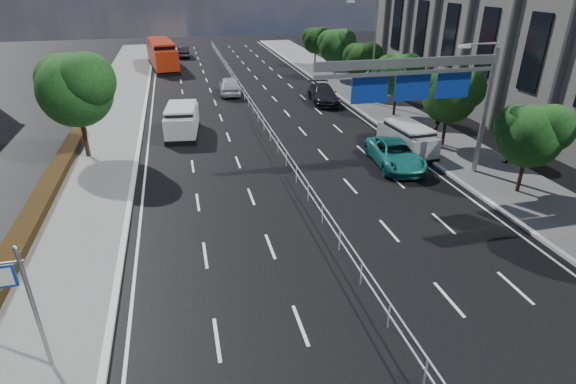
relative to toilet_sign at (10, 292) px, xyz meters
name	(u,v)px	position (x,y,z in m)	size (l,w,h in m)	color
ground	(377,312)	(10.95, 0.00, -2.94)	(160.00, 160.00, 0.00)	black
sidewalk_near	(16,373)	(-0.55, 0.00, -2.87)	(5.00, 140.00, 0.14)	slate
kerb_near	(106,357)	(1.95, 0.00, -2.87)	(0.25, 140.00, 0.15)	silver
median_fence	(260,118)	(10.95, 22.50, -2.42)	(0.05, 85.00, 1.02)	silver
hedge_near	(0,274)	(-2.35, 5.00, -2.58)	(1.00, 36.00, 0.44)	black
toilet_sign	(10,292)	(0.00, 0.00, 0.00)	(1.62, 0.18, 4.34)	gray
overhead_gantry	(427,81)	(17.69, 10.05, 2.66)	(10.24, 0.38, 7.45)	gray
streetlight_far	(371,45)	(21.46, 26.00, 2.27)	(2.78, 2.40, 9.00)	gray
civic_hall	(540,33)	(34.67, 22.00, 3.33)	(14.40, 36.00, 14.35)	slate
near_tree_back	(75,86)	(-0.99, 17.97, 1.67)	(4.84, 4.51, 6.69)	black
far_tree_c	(532,133)	(22.20, 6.98, 0.48)	(3.52, 3.28, 4.94)	black
far_tree_d	(451,93)	(22.20, 14.48, 0.74)	(3.85, 3.59, 5.34)	black
far_tree_e	(399,73)	(22.20, 21.98, 0.61)	(3.63, 3.38, 5.13)	black
far_tree_f	(362,58)	(22.20, 29.48, 0.55)	(3.52, 3.28, 5.02)	black
far_tree_g	(336,45)	(22.20, 36.98, 0.81)	(3.96, 3.69, 5.45)	black
far_tree_h	(316,39)	(22.20, 44.48, 0.48)	(3.41, 3.18, 4.91)	black
white_minivan	(182,121)	(5.02, 21.32, -1.88)	(2.71, 5.19, 2.16)	black
red_bus	(162,54)	(3.45, 48.52, -1.20)	(4.04, 11.44, 3.34)	black
near_car_silver	(229,85)	(9.90, 32.94, -2.09)	(2.02, 5.01, 1.71)	silver
near_car_dark	(184,52)	(6.30, 56.26, -2.21)	(1.55, 4.44, 1.46)	black
silver_minivan	(407,139)	(19.17, 14.00, -1.99)	(2.33, 4.80, 1.93)	black
parked_car_teal	(395,154)	(17.45, 12.14, -2.19)	(2.49, 5.41, 1.50)	#19726A
parked_car_dark	(323,94)	(17.82, 27.64, -2.16)	(2.20, 5.41, 1.57)	black
pedestrian_a	(435,133)	(21.50, 14.52, -1.94)	(0.63, 0.42, 1.74)	gray
pedestrian_b	(509,149)	(24.27, 10.68, -1.94)	(0.84, 0.65, 1.72)	gray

